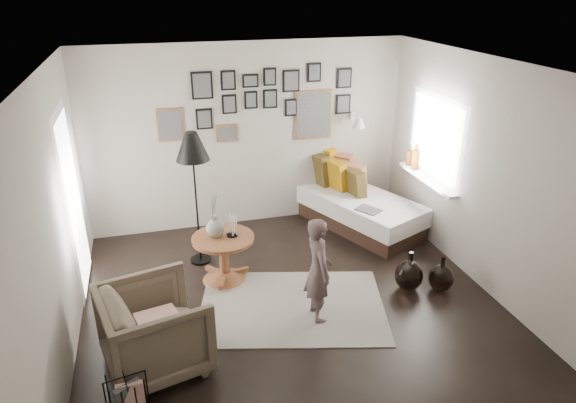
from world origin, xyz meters
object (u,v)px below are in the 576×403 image
object	(u,v)px
demijohn_small	(441,278)
daybed	(353,201)
floor_lamp	(192,151)
pedestal_table	(224,260)
vase	(215,225)
child	(318,270)
armchair	(155,329)
demijohn_large	(409,275)
magazine_basket	(128,397)

from	to	relation	value
demijohn_small	daybed	bearing A→B (deg)	98.17
daybed	floor_lamp	world-z (taller)	floor_lamp
pedestal_table	floor_lamp	size ratio (longest dim) A/B	0.43
vase	daybed	size ratio (longest dim) A/B	0.23
vase	floor_lamp	distance (m)	0.91
vase	child	size ratio (longest dim) A/B	0.45
armchair	vase	bearing A→B (deg)	-43.01
daybed	demijohn_large	distance (m)	1.88
demijohn_small	child	distance (m)	1.60
vase	magazine_basket	world-z (taller)	vase
demijohn_small	child	size ratio (longest dim) A/B	0.38
pedestal_table	demijohn_large	size ratio (longest dim) A/B	1.49
pedestal_table	child	distance (m)	1.35
magazine_basket	demijohn_small	bearing A→B (deg)	15.65
pedestal_table	magazine_basket	distance (m)	2.19
vase	armchair	distance (m)	1.58
pedestal_table	vase	xyz separation A→B (m)	(-0.08, 0.02, 0.47)
demijohn_large	pedestal_table	bearing A→B (deg)	158.56
demijohn_small	child	world-z (taller)	child
pedestal_table	daybed	world-z (taller)	daybed
magazine_basket	demijohn_large	bearing A→B (deg)	19.29
pedestal_table	demijohn_small	distance (m)	2.54
pedestal_table	floor_lamp	world-z (taller)	floor_lamp
demijohn_large	child	size ratio (longest dim) A/B	0.42
pedestal_table	demijohn_small	world-z (taller)	pedestal_table
vase	pedestal_table	bearing A→B (deg)	-14.04
daybed	magazine_basket	bearing A→B (deg)	-160.28
daybed	vase	bearing A→B (deg)	-177.12
daybed	child	world-z (taller)	child
vase	daybed	world-z (taller)	vase
armchair	child	distance (m)	1.71
vase	armchair	xyz separation A→B (m)	(-0.76, -1.35, -0.32)
pedestal_table	magazine_basket	xyz separation A→B (m)	(-1.10, -1.89, -0.06)
pedestal_table	demijohn_large	distance (m)	2.17
daybed	armchair	size ratio (longest dim) A/B	2.51
floor_lamp	magazine_basket	size ratio (longest dim) A/B	4.14
armchair	demijohn_small	distance (m)	3.25
daybed	magazine_basket	world-z (taller)	daybed
armchair	floor_lamp	xyz separation A→B (m)	(0.61, 1.85, 1.07)
magazine_basket	demijohn_small	xyz separation A→B (m)	(3.48, 0.97, -0.04)
vase	demijohn_small	world-z (taller)	vase
armchair	child	bearing A→B (deg)	-92.78
floor_lamp	demijohn_small	size ratio (longest dim) A/B	3.84
pedestal_table	armchair	bearing A→B (deg)	-122.35
pedestal_table	armchair	xyz separation A→B (m)	(-0.84, -1.33, 0.14)
vase	demijohn_small	xyz separation A→B (m)	(2.45, -0.93, -0.57)
daybed	demijohn_small	size ratio (longest dim) A/B	5.07
pedestal_table	child	size ratio (longest dim) A/B	0.63
vase	floor_lamp	xyz separation A→B (m)	(-0.15, 0.50, 0.74)
floor_lamp	demijohn_small	world-z (taller)	floor_lamp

